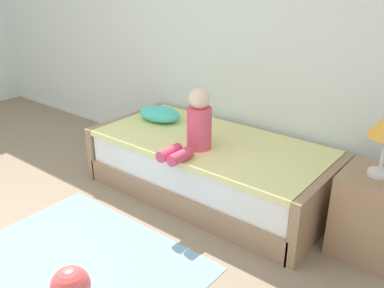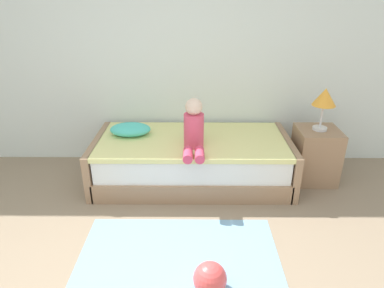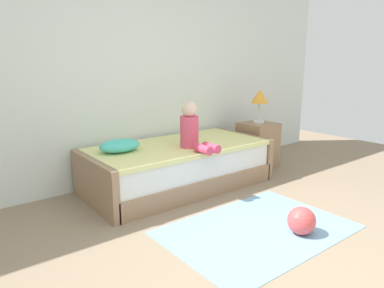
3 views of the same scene
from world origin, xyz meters
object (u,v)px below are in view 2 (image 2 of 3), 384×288
object	(u,v)px
bed	(192,160)
child_figure	(194,129)
pillow	(130,129)
nightstand	(315,155)
toy_ball	(210,279)
table_lamp	(324,99)

from	to	relation	value
bed	child_figure	bearing A→B (deg)	-85.54
pillow	nightstand	bearing A→B (deg)	-2.35
bed	toy_ball	distance (m)	1.58
nightstand	pillow	distance (m)	2.04
child_figure	toy_ball	world-z (taller)	child_figure
table_lamp	child_figure	bearing A→B (deg)	-169.57
nightstand	pillow	bearing A→B (deg)	177.65
bed	toy_ball	world-z (taller)	bed
toy_ball	child_figure	bearing A→B (deg)	94.94
nightstand	pillow	world-z (taller)	pillow
bed	pillow	bearing A→B (deg)	171.57
toy_ball	bed	bearing A→B (deg)	94.87
bed	nightstand	size ratio (longest dim) A/B	3.52
child_figure	bed	bearing A→B (deg)	94.46
table_lamp	child_figure	size ratio (longest dim) A/B	0.88
table_lamp	pillow	world-z (taller)	table_lamp
bed	nightstand	world-z (taller)	nightstand
nightstand	toy_ball	xyz separation A→B (m)	(-1.22, -1.59, -0.18)
nightstand	child_figure	distance (m)	1.41
pillow	child_figure	bearing A→B (deg)	-25.38
child_figure	toy_ball	distance (m)	1.47
bed	pillow	distance (m)	0.75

